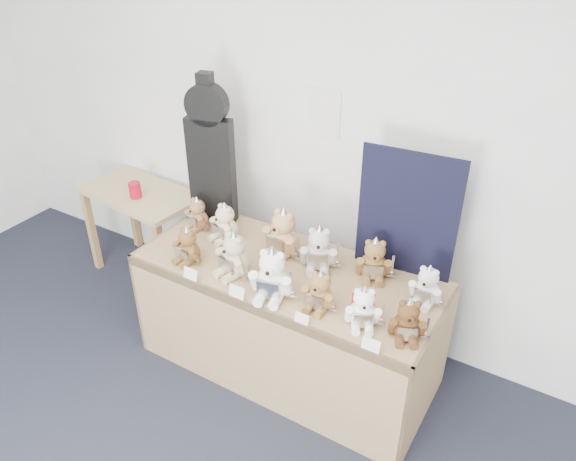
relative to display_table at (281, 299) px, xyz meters
The scene contains 22 objects.
room_shell 1.14m from the display_table, 98.49° to the left, with size 6.00×6.00×6.00m.
display_table is the anchor object (origin of this frame).
side_table 1.52m from the display_table, 165.29° to the left, with size 0.93×0.58×0.74m.
guitar_case 1.03m from the display_table, 155.08° to the left, with size 0.31×0.16×0.99m.
navy_board 0.88m from the display_table, 36.43° to the left, with size 0.56×0.02×0.75m, color black.
red_cup 1.47m from the display_table, 167.95° to the left, with size 0.09×0.09×0.12m, color #AD0B20.
teddy_front_far_left 0.63m from the display_table, 164.94° to the right, with size 0.20×0.17×0.25m.
teddy_front_left 0.39m from the display_table, 155.64° to the right, with size 0.24×0.22×0.30m.
teddy_front_centre 0.35m from the display_table, 74.01° to the right, with size 0.28×0.25×0.33m.
teddy_front_right 0.43m from the display_table, 22.41° to the right, with size 0.20×0.16×0.25m.
teddy_front_far_right 0.64m from the display_table, 13.49° to the right, with size 0.21×0.20×0.26m.
teddy_front_end 0.85m from the display_table, ahead, with size 0.21×0.20×0.25m.
teddy_back_left 0.60m from the display_table, 162.60° to the left, with size 0.22×0.21×0.27m.
teddy_back_centre_left 0.38m from the display_table, 118.96° to the left, with size 0.28×0.25×0.34m.
teddy_back_centre_right 0.37m from the display_table, 54.13° to the left, with size 0.25×0.24×0.30m.
teddy_back_right 0.59m from the display_table, 30.63° to the left, with size 0.23×0.22×0.28m.
teddy_back_end 0.85m from the display_table, 14.41° to the left, with size 0.20×0.17×0.25m.
teddy_back_far_left 0.81m from the display_table, 166.45° to the left, with size 0.20×0.17×0.24m.
entry_card_a 0.55m from the display_table, 146.09° to the right, with size 0.10×0.00×0.07m, color silver.
entry_card_b 0.37m from the display_table, 110.34° to the right, with size 0.10×0.00×0.07m, color silver.
entry_card_c 0.46m from the display_table, 43.90° to the right, with size 0.08×0.00×0.06m, color silver.
entry_card_d 0.77m from the display_table, 22.97° to the right, with size 0.09×0.00×0.07m, color silver.
Camera 1 is at (1.42, -0.39, 2.68)m, focal length 35.00 mm.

